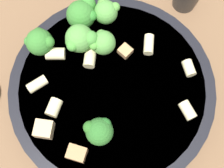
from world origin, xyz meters
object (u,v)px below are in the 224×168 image
chicken_chunk_1 (125,51)px  broccoli_floret_1 (40,42)px  broccoli_floret_5 (82,14)px  rigatoni_0 (189,68)px  rigatoni_2 (149,45)px  chicken_chunk_2 (44,129)px  broccoli_floret_4 (99,131)px  rigatoni_3 (37,84)px  broccoli_floret_2 (106,12)px  broccoli_floret_3 (103,42)px  chicken_chunk_0 (77,153)px  broccoli_floret_0 (79,39)px  rigatoni_4 (54,108)px  pasta_bowl (112,90)px  rigatoni_5 (56,54)px  rigatoni_1 (188,110)px  rigatoni_6 (90,59)px

chicken_chunk_1 → broccoli_floret_1: bearing=-29.7°
broccoli_floret_5 → rigatoni_0: 0.16m
rigatoni_2 → chicken_chunk_2: chicken_chunk_2 is taller
broccoli_floret_4 → rigatoni_3: bearing=-64.6°
rigatoni_2 → chicken_chunk_1: bearing=-11.4°
broccoli_floret_1 → broccoli_floret_2: bearing=-179.2°
broccoli_floret_3 → chicken_chunk_0: 0.15m
broccoli_floret_0 → rigatoni_4: (0.07, 0.06, -0.02)m
broccoli_floret_0 → broccoli_floret_2: size_ratio=1.19×
broccoli_floret_3 → rigatoni_3: 0.10m
broccoli_floret_4 → rigatoni_0: size_ratio=1.94×
pasta_bowl → broccoli_floret_5: (-0.01, -0.10, 0.04)m
pasta_bowl → rigatoni_5: 0.09m
rigatoni_3 → chicken_chunk_1: size_ratio=1.64×
rigatoni_0 → chicken_chunk_0: 0.18m
chicken_chunk_1 → pasta_bowl: bearing=43.2°
rigatoni_2 → rigatoni_0: bearing=119.6°
broccoli_floret_1 → chicken_chunk_0: 0.15m
broccoli_floret_2 → rigatoni_1: (-0.03, 0.17, -0.01)m
broccoli_floret_4 → broccoli_floret_5: bearing=-107.7°
broccoli_floret_1 → rigatoni_3: broccoli_floret_1 is taller
broccoli_floret_2 → broccoli_floret_4: (0.08, 0.14, 0.00)m
broccoli_floret_3 → chicken_chunk_0: broccoli_floret_3 is taller
broccoli_floret_0 → broccoli_floret_3: broccoli_floret_0 is taller
broccoli_floret_3 → chicken_chunk_0: (0.09, 0.11, -0.01)m
rigatoni_6 → rigatoni_0: bearing=147.6°
chicken_chunk_2 → broccoli_floret_4: bearing=149.5°
rigatoni_3 → pasta_bowl: bearing=152.7°
broccoli_floret_1 → chicken_chunk_0: broccoli_floret_1 is taller
pasta_bowl → rigatoni_1: (-0.07, 0.07, 0.02)m
broccoli_floret_0 → chicken_chunk_1: 0.06m
rigatoni_4 → broccoli_floret_1: bearing=-102.7°
broccoli_floret_5 → chicken_chunk_0: 0.18m
rigatoni_5 → chicken_chunk_0: (0.03, 0.13, -0.00)m
pasta_bowl → rigatoni_5: bearing=-56.6°
broccoli_floret_0 → rigatoni_2: bearing=154.6°
broccoli_floret_1 → broccoli_floret_2: size_ratio=1.03×
pasta_bowl → rigatoni_0: bearing=166.2°
broccoli_floret_4 → rigatoni_0: (-0.14, -0.02, -0.02)m
rigatoni_6 → chicken_chunk_2: chicken_chunk_2 is taller
rigatoni_4 → chicken_chunk_2: same height
broccoli_floret_0 → broccoli_floret_1: 0.05m
broccoli_floret_4 → rigatoni_3: 0.11m
broccoli_floret_5 → rigatoni_5: size_ratio=1.78×
broccoli_floret_4 → rigatoni_4: (0.04, -0.06, -0.02)m
rigatoni_4 → rigatoni_5: size_ratio=0.86×
rigatoni_5 → rigatoni_4: bearing=65.0°
rigatoni_6 → chicken_chunk_1: (-0.05, 0.01, -0.00)m
rigatoni_2 → broccoli_floret_3: bearing=-23.3°
pasta_bowl → broccoli_floret_0: 0.08m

